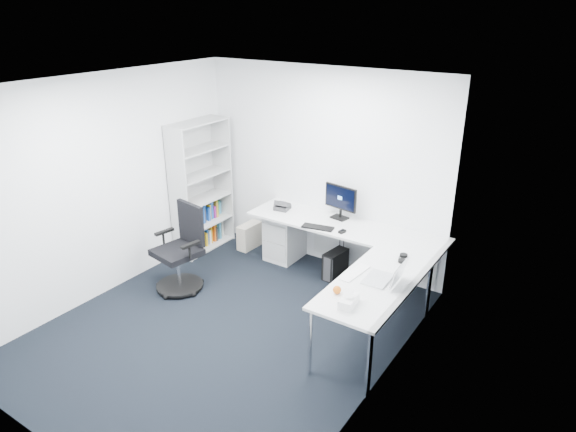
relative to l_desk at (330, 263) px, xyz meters
The scene contains 22 objects.
ground 1.55m from the l_desk, 111.45° to the right, with size 4.20×4.20×0.00m, color black.
ceiling 2.76m from the l_desk, 111.45° to the right, with size 4.20×4.20×0.00m, color white.
wall_back 1.31m from the l_desk, 128.16° to the left, with size 3.60×0.02×2.70m, color white.
wall_front 3.67m from the l_desk, 98.93° to the right, with size 3.60×0.02×2.70m, color white.
wall_left 2.90m from the l_desk, 149.22° to the right, with size 0.02×4.20×2.70m, color white.
wall_right 2.11m from the l_desk, 48.24° to the right, with size 0.02×4.20×2.70m, color white.
l_desk is the anchor object (origin of this frame).
drawer_pedestal 1.08m from the l_desk, 155.68° to the left, with size 0.42×0.53×0.65m, color silver.
bookshelf 2.25m from the l_desk, behind, with size 0.37×0.96×1.92m, color #B4B7B6, non-canonical shape.
task_chair 1.93m from the l_desk, 146.87° to the right, with size 0.62×0.62×1.11m, color black, non-canonical shape.
black_pc_tower 0.40m from the l_desk, 105.84° to the left, with size 0.17×0.39×0.38m, color black.
beige_pc_tower 1.67m from the l_desk, 165.42° to the left, with size 0.18×0.40×0.38m, color #BDB4A0.
power_strip 0.84m from the l_desk, 44.43° to the left, with size 0.33×0.06×0.04m, color white.
monitor 0.83m from the l_desk, 107.03° to the left, with size 0.49×0.16×0.47m, color black, non-canonical shape.
black_keyboard 0.47m from the l_desk, 158.90° to the left, with size 0.40×0.14×0.02m, color black.
mouse 0.43m from the l_desk, 57.58° to the left, with size 0.06×0.10×0.03m, color black.
desk_phone 1.13m from the l_desk, 159.18° to the left, with size 0.19×0.19×0.13m, color #2D2D2F, non-canonical shape.
laptop 1.29m from the l_desk, 36.75° to the right, with size 0.36×0.35×0.25m, color silver, non-canonical shape.
white_keyboard 1.07m from the l_desk, 46.08° to the right, with size 0.13×0.44×0.01m, color white.
headphones 1.08m from the l_desk, ahead, with size 0.13×0.21×0.06m, color black, non-canonical shape.
orange_fruit 1.45m from the l_desk, 58.33° to the right, with size 0.08×0.08×0.08m, color #D36212.
tissue_box 1.65m from the l_desk, 54.79° to the right, with size 0.13×0.25×0.09m, color white.
Camera 1 is at (3.29, -3.68, 3.40)m, focal length 32.00 mm.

